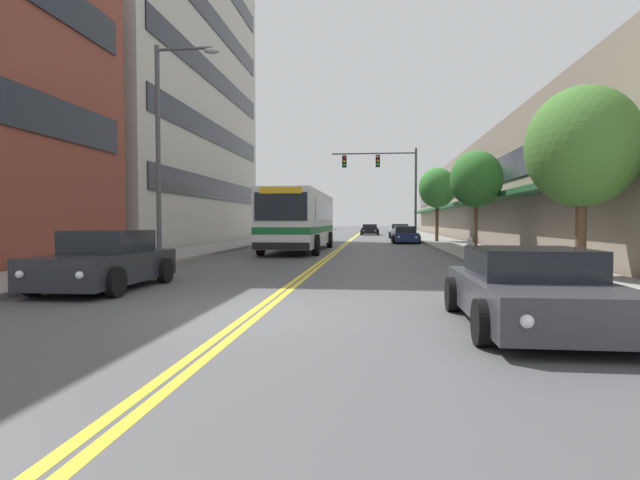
% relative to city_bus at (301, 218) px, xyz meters
% --- Properties ---
extents(ground_plane, '(240.00, 240.00, 0.00)m').
position_rel_city_bus_xyz_m(ground_plane, '(2.01, 18.41, -1.79)').
color(ground_plane, '#4C4C4F').
extents(sidewalk_left, '(3.22, 106.00, 0.14)m').
position_rel_city_bus_xyz_m(sidewalk_left, '(-5.10, 18.41, -1.71)').
color(sidewalk_left, gray).
rests_on(sidewalk_left, ground_plane).
extents(sidewalk_right, '(3.22, 106.00, 0.14)m').
position_rel_city_bus_xyz_m(sidewalk_right, '(9.12, 18.41, -1.71)').
color(sidewalk_right, gray).
rests_on(sidewalk_right, ground_plane).
extents(centre_line, '(0.34, 106.00, 0.01)m').
position_rel_city_bus_xyz_m(centre_line, '(2.01, 18.41, -1.78)').
color(centre_line, yellow).
rests_on(centre_line, ground_plane).
extents(office_tower_left, '(12.08, 23.21, 26.96)m').
position_rel_city_bus_xyz_m(office_tower_left, '(-12.95, 6.72, 11.70)').
color(office_tower_left, '#BCB7AD').
rests_on(office_tower_left, ground_plane).
extents(storefront_row_right, '(9.10, 68.00, 7.16)m').
position_rel_city_bus_xyz_m(storefront_row_right, '(14.96, 18.41, 1.79)').
color(storefront_row_right, gray).
rests_on(storefront_row_right, ground_plane).
extents(city_bus, '(2.95, 11.58, 3.16)m').
position_rel_city_bus_xyz_m(city_bus, '(0.00, 0.00, 0.00)').
color(city_bus, silver).
rests_on(city_bus, ground_plane).
extents(car_charcoal_parked_left_near, '(2.08, 4.20, 1.40)m').
position_rel_city_bus_xyz_m(car_charcoal_parked_left_near, '(-2.31, -15.99, -1.14)').
color(car_charcoal_parked_left_near, '#232328').
rests_on(car_charcoal_parked_left_near, ground_plane).
extents(car_slate_blue_parked_left_mid, '(2.14, 4.75, 1.42)m').
position_rel_city_bus_xyz_m(car_slate_blue_parked_left_mid, '(-2.31, 9.99, -1.13)').
color(car_slate_blue_parked_left_mid, '#475675').
rests_on(car_slate_blue_parked_left_mid, ground_plane).
extents(car_dark_grey_parked_right_foreground, '(2.19, 4.19, 1.20)m').
position_rel_city_bus_xyz_m(car_dark_grey_parked_right_foreground, '(6.46, -19.35, -1.22)').
color(car_dark_grey_parked_right_foreground, '#38383D').
rests_on(car_dark_grey_parked_right_foreground, ground_plane).
extents(car_navy_parked_right_mid, '(1.99, 4.68, 1.25)m').
position_rel_city_bus_xyz_m(car_navy_parked_right_mid, '(6.33, 10.34, -1.21)').
color(car_navy_parked_right_mid, '#19234C').
rests_on(car_navy_parked_right_mid, ground_plane).
extents(car_white_parked_right_far, '(2.03, 4.17, 1.36)m').
position_rel_city_bus_xyz_m(car_white_parked_right_far, '(6.44, 20.96, -1.15)').
color(car_white_parked_right_far, white).
rests_on(car_white_parked_right_far, ground_plane).
extents(car_black_moving_lead, '(2.17, 4.56, 1.27)m').
position_rel_city_bus_xyz_m(car_black_moving_lead, '(3.47, 32.17, -1.18)').
color(car_black_moving_lead, black).
rests_on(car_black_moving_lead, ground_plane).
extents(traffic_signal_mast, '(6.61, 0.38, 7.25)m').
position_rel_city_bus_xyz_m(traffic_signal_mast, '(5.07, 12.05, 3.38)').
color(traffic_signal_mast, '#47474C').
rests_on(traffic_signal_mast, ground_plane).
extents(street_lamp_left_near, '(2.28, 0.28, 7.56)m').
position_rel_city_bus_xyz_m(street_lamp_left_near, '(-2.97, -10.83, 2.73)').
color(street_lamp_left_near, '#47474C').
rests_on(street_lamp_left_near, ground_plane).
extents(street_tree_right_near, '(2.92, 2.92, 5.07)m').
position_rel_city_bus_xyz_m(street_tree_right_near, '(9.58, -13.15, 1.81)').
color(street_tree_right_near, brown).
rests_on(street_tree_right_near, sidewalk_right).
extents(street_tree_right_mid, '(2.48, 2.48, 4.86)m').
position_rel_city_bus_xyz_m(street_tree_right_mid, '(8.91, -2.54, 1.85)').
color(street_tree_right_mid, brown).
rests_on(street_tree_right_mid, sidewalk_right).
extents(street_tree_right_far, '(2.69, 2.69, 5.42)m').
position_rel_city_bus_xyz_m(street_tree_right_far, '(8.61, 10.19, 2.28)').
color(street_tree_right_far, brown).
rests_on(street_tree_right_far, sidewalk_right).
extents(fire_hydrant, '(0.33, 0.25, 0.81)m').
position_rel_city_bus_xyz_m(fire_hydrant, '(7.96, -6.26, -1.24)').
color(fire_hydrant, '#B7B7BC').
rests_on(fire_hydrant, sidewalk_right).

